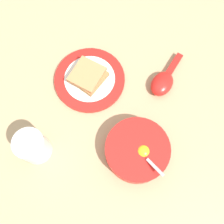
# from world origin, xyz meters

# --- Properties ---
(ground_plane) EXTENTS (3.00, 3.00, 0.00)m
(ground_plane) POSITION_xyz_m (0.00, 0.00, 0.00)
(ground_plane) COLOR tan
(egg_bowl) EXTENTS (0.16, 0.16, 0.08)m
(egg_bowl) POSITION_xyz_m (0.16, 0.22, 0.03)
(egg_bowl) COLOR red
(egg_bowl) RESTS_ON ground_plane
(toast_plate) EXTENTS (0.19, 0.19, 0.01)m
(toast_plate) POSITION_xyz_m (-0.00, 0.05, 0.01)
(toast_plate) COLOR red
(toast_plate) RESTS_ON ground_plane
(toast_sandwich) EXTENTS (0.10, 0.10, 0.03)m
(toast_sandwich) POSITION_xyz_m (0.00, 0.04, 0.02)
(toast_sandwich) COLOR #9E7042
(toast_sandwich) RESTS_ON toast_plate
(soup_spoon) EXTENTS (0.15, 0.08, 0.03)m
(soup_spoon) POSITION_xyz_m (-0.04, 0.24, 0.02)
(soup_spoon) COLOR red
(soup_spoon) RESTS_ON ground_plane
(drinking_cup) EXTENTS (0.07, 0.07, 0.09)m
(drinking_cup) POSITION_xyz_m (0.22, -0.02, 0.05)
(drinking_cup) COLOR silver
(drinking_cup) RESTS_ON ground_plane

